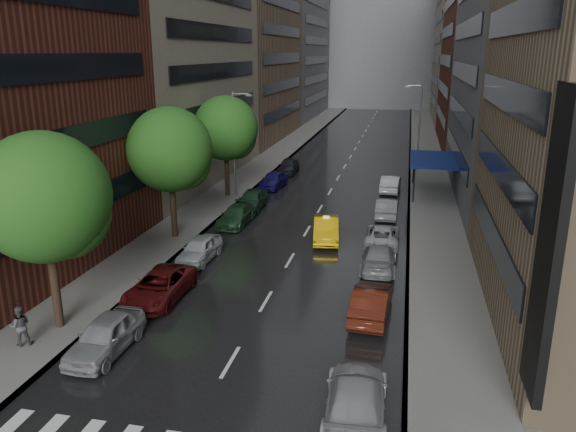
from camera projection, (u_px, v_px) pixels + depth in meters
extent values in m
plane|color=gray|center=(195.00, 422.00, 19.43)|extent=(220.00, 220.00, 0.00)
cube|color=black|center=(349.00, 160.00, 66.34)|extent=(14.00, 140.00, 0.01)
cube|color=gray|center=(275.00, 156.00, 68.12)|extent=(4.00, 140.00, 0.15)
cube|color=gray|center=(427.00, 162.00, 64.52)|extent=(4.00, 140.00, 0.15)
cube|color=maroon|center=(1.00, 38.00, 30.01)|extent=(8.00, 20.00, 26.00)
cube|color=#937A5B|center=(256.00, 61.00, 79.37)|extent=(8.00, 28.00, 22.00)
cube|color=slate|center=(297.00, 14.00, 105.26)|extent=(8.00, 32.00, 38.00)
cube|color=slate|center=(515.00, 56.00, 46.82)|extent=(8.00, 28.00, 24.00)
cube|color=maroon|center=(482.00, 5.00, 71.40)|extent=(8.00, 28.00, 36.00)
cube|color=gray|center=(460.00, 42.00, 100.68)|extent=(8.00, 32.00, 28.00)
cube|color=black|center=(549.00, 249.00, 17.25)|extent=(0.30, 2.20, 10.00)
cube|color=slate|center=(383.00, 34.00, 125.63)|extent=(40.00, 14.00, 32.00)
cylinder|color=#382619|center=(54.00, 278.00, 25.28)|extent=(0.40, 0.40, 5.03)
sphere|color=#1E5116|center=(44.00, 197.00, 24.21)|extent=(5.75, 5.75, 5.75)
cylinder|color=#382619|center=(173.00, 204.00, 37.87)|extent=(0.40, 0.40, 4.92)
sphere|color=#1E5116|center=(170.00, 149.00, 36.83)|extent=(5.62, 5.62, 5.62)
cylinder|color=#382619|center=(227.00, 170.00, 48.87)|extent=(0.40, 0.40, 4.84)
sphere|color=#1E5116|center=(226.00, 128.00, 47.84)|extent=(5.53, 5.53, 5.53)
imported|color=#E8B10C|center=(326.00, 229.00, 37.91)|extent=(2.29, 4.90, 1.55)
imported|color=gray|center=(105.00, 336.00, 23.72)|extent=(1.92, 4.62, 1.57)
imported|color=#511012|center=(160.00, 286.00, 28.85)|extent=(2.49, 5.31, 1.47)
imported|color=#B4BBBE|center=(199.00, 249.00, 34.24)|extent=(1.92, 4.39, 1.47)
imported|color=#1C3F25|center=(236.00, 216.00, 41.39)|extent=(2.08, 4.79, 1.37)
imported|color=#18361E|center=(252.00, 200.00, 45.45)|extent=(1.98, 4.71, 1.59)
imported|color=#13114F|center=(274.00, 180.00, 52.53)|extent=(2.21, 4.74, 1.57)
imported|color=black|center=(288.00, 166.00, 58.82)|extent=(1.87, 4.58, 1.55)
imported|color=#AAA9AE|center=(356.00, 399.00, 19.44)|extent=(2.39, 5.37, 1.53)
imported|color=#4C1A0F|center=(371.00, 302.00, 26.94)|extent=(1.92, 4.89, 1.58)
imported|color=gray|center=(379.00, 258.00, 32.86)|extent=(2.08, 5.00, 1.45)
imported|color=#A9ABAF|center=(383.00, 235.00, 37.11)|extent=(2.25, 4.79, 1.33)
imported|color=slate|center=(387.00, 208.00, 43.25)|extent=(1.60, 4.57, 1.51)
imported|color=#AAABB0|center=(391.00, 184.00, 51.08)|extent=(1.85, 4.73, 1.53)
imported|color=#48474C|center=(20.00, 326.00, 24.01)|extent=(1.11, 1.06, 1.81)
imported|color=black|center=(18.00, 310.00, 23.80)|extent=(0.96, 0.98, 0.88)
cylinder|color=gray|center=(234.00, 145.00, 47.82)|extent=(0.18, 0.18, 9.00)
cube|color=gray|center=(249.00, 95.00, 46.35)|extent=(0.50, 0.22, 0.16)
cylinder|color=gray|center=(419.00, 128.00, 58.78)|extent=(0.18, 0.18, 9.00)
cube|color=gray|center=(408.00, 86.00, 57.87)|extent=(0.50, 0.22, 0.16)
cube|color=navy|center=(433.00, 159.00, 49.58)|extent=(4.00, 8.00, 0.25)
cylinder|color=black|center=(414.00, 185.00, 46.76)|extent=(0.12, 0.12, 3.00)
cylinder|color=black|center=(414.00, 167.00, 53.89)|extent=(0.12, 0.12, 3.00)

